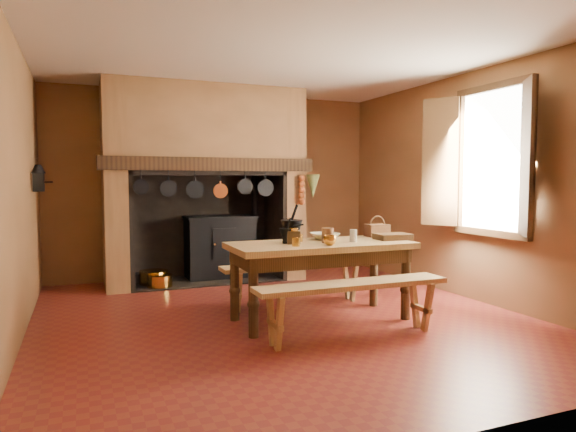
{
  "coord_description": "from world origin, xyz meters",
  "views": [
    {
      "loc": [
        -1.96,
        -5.03,
        1.47
      ],
      "look_at": [
        0.19,
        0.3,
        1.07
      ],
      "focal_mm": 32.0,
      "sensor_mm": 36.0,
      "label": 1
    }
  ],
  "objects_px": {
    "wicker_basket": "(377,230)",
    "coffee_grinder": "(293,236)",
    "work_table": "(321,255)",
    "bench_front": "(353,296)",
    "iron_range": "(221,246)",
    "mixing_bowl": "(325,236)"
  },
  "relations": [
    {
      "from": "wicker_basket",
      "to": "coffee_grinder",
      "type": "bearing_deg",
      "value": -165.68
    },
    {
      "from": "work_table",
      "to": "bench_front",
      "type": "height_order",
      "value": "work_table"
    },
    {
      "from": "bench_front",
      "to": "coffee_grinder",
      "type": "relative_size",
      "value": 9.24
    },
    {
      "from": "bench_front",
      "to": "wicker_basket",
      "type": "height_order",
      "value": "wicker_basket"
    },
    {
      "from": "iron_range",
      "to": "wicker_basket",
      "type": "bearing_deg",
      "value": -62.77
    },
    {
      "from": "coffee_grinder",
      "to": "work_table",
      "type": "bearing_deg",
      "value": 16.14
    },
    {
      "from": "wicker_basket",
      "to": "mixing_bowl",
      "type": "bearing_deg",
      "value": -173.73
    },
    {
      "from": "bench_front",
      "to": "mixing_bowl",
      "type": "relative_size",
      "value": 6.19
    },
    {
      "from": "bench_front",
      "to": "work_table",
      "type": "bearing_deg",
      "value": 90.0
    },
    {
      "from": "iron_range",
      "to": "coffee_grinder",
      "type": "bearing_deg",
      "value": -88.27
    },
    {
      "from": "iron_range",
      "to": "work_table",
      "type": "bearing_deg",
      "value": -81.77
    },
    {
      "from": "work_table",
      "to": "iron_range",
      "type": "bearing_deg",
      "value": 98.23
    },
    {
      "from": "bench_front",
      "to": "coffee_grinder",
      "type": "height_order",
      "value": "coffee_grinder"
    },
    {
      "from": "coffee_grinder",
      "to": "mixing_bowl",
      "type": "relative_size",
      "value": 0.67
    },
    {
      "from": "bench_front",
      "to": "mixing_bowl",
      "type": "distance_m",
      "value": 1.02
    },
    {
      "from": "coffee_grinder",
      "to": "bench_front",
      "type": "bearing_deg",
      "value": -49.1
    },
    {
      "from": "work_table",
      "to": "bench_front",
      "type": "xyz_separation_m",
      "value": [
        -0.0,
        -0.69,
        -0.3
      ]
    },
    {
      "from": "work_table",
      "to": "mixing_bowl",
      "type": "distance_m",
      "value": 0.31
    },
    {
      "from": "iron_range",
      "to": "coffee_grinder",
      "type": "height_order",
      "value": "iron_range"
    },
    {
      "from": "coffee_grinder",
      "to": "wicker_basket",
      "type": "height_order",
      "value": "wicker_basket"
    },
    {
      "from": "work_table",
      "to": "mixing_bowl",
      "type": "xyz_separation_m",
      "value": [
        0.15,
        0.21,
        0.17
      ]
    },
    {
      "from": "bench_front",
      "to": "wicker_basket",
      "type": "xyz_separation_m",
      "value": [
        0.85,
        0.96,
        0.5
      ]
    }
  ]
}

